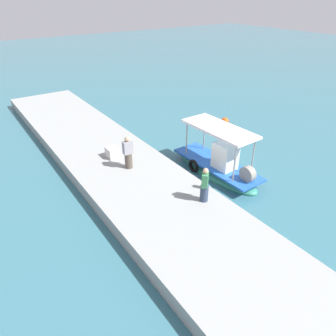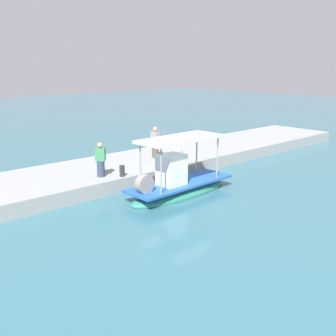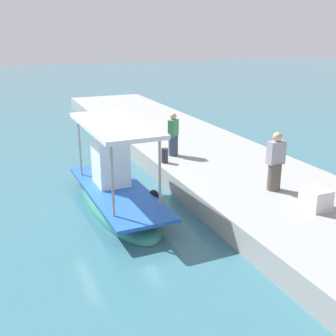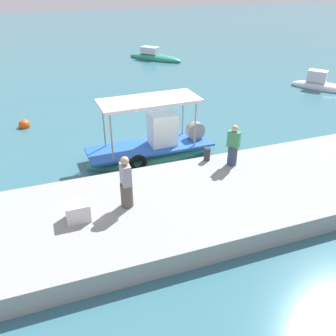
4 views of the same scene
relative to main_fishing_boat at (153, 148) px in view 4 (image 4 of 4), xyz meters
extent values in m
plane|color=#346977|center=(0.11, -0.02, -0.45)|extent=(120.00, 120.00, 0.00)
cube|color=#949896|center=(0.11, -4.37, -0.11)|extent=(36.00, 4.91, 0.68)
ellipsoid|color=#2F836E|center=(-0.11, 0.00, -0.40)|extent=(5.63, 1.87, 0.81)
cube|color=blue|center=(-0.11, 0.00, 0.06)|extent=(5.41, 1.86, 0.10)
cube|color=white|center=(0.45, 0.02, 0.75)|extent=(1.13, 0.97, 1.47)
cylinder|color=gray|center=(1.66, 0.70, 1.03)|extent=(0.07, 0.07, 2.03)
cylinder|color=gray|center=(1.70, -0.59, 1.03)|extent=(0.07, 0.07, 2.03)
cylinder|color=gray|center=(-1.91, 0.60, 1.03)|extent=(0.07, 0.07, 2.03)
cylinder|color=gray|center=(-1.88, -0.70, 1.03)|extent=(0.07, 0.07, 2.03)
cube|color=white|center=(-0.11, 0.00, 2.10)|extent=(4.12, 1.81, 0.12)
torus|color=black|center=(-0.92, -0.91, -0.14)|extent=(0.74, 0.20, 0.74)
cylinder|color=gray|center=(2.01, 0.06, 0.46)|extent=(0.81, 0.37, 0.80)
cylinder|color=#524A3F|center=(-2.19, -4.17, 0.63)|extent=(0.39, 0.39, 0.81)
cube|color=gray|center=(-2.19, -4.17, 1.36)|extent=(0.27, 0.49, 0.67)
sphere|color=tan|center=(-2.19, -4.17, 1.83)|extent=(0.26, 0.26, 0.26)
cylinder|color=#303E57|center=(2.23, -2.87, 0.60)|extent=(0.50, 0.50, 0.75)
cube|color=#3A8654|center=(2.23, -2.87, 1.28)|extent=(0.49, 0.50, 0.62)
sphere|color=tan|center=(2.23, -2.87, 1.71)|extent=(0.24, 0.24, 0.24)
cylinder|color=#2D2D33|center=(1.50, -2.23, 0.49)|extent=(0.24, 0.24, 0.53)
cube|color=silver|center=(-3.74, -4.35, 0.50)|extent=(0.71, 0.57, 0.55)
sphere|color=#EA5014|center=(-5.20, 5.47, -0.34)|extent=(0.57, 0.57, 0.57)
ellipsoid|color=#2B8F74|center=(5.97, 17.80, -0.33)|extent=(4.38, 4.81, 0.75)
cube|color=silver|center=(5.64, 18.19, 0.32)|extent=(1.62, 1.71, 0.55)
ellipsoid|color=silver|center=(13.76, 5.60, -0.34)|extent=(3.45, 3.94, 0.72)
cube|color=silver|center=(13.52, 5.92, 0.38)|extent=(1.33, 1.41, 0.73)
camera|label=1|loc=(10.69, -10.58, 8.31)|focal=33.95mm
camera|label=2|loc=(12.16, 12.72, 5.29)|focal=43.49mm
camera|label=3|loc=(-11.49, 3.12, 4.65)|focal=44.31mm
camera|label=4|loc=(-4.26, -13.59, 6.89)|focal=39.19mm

